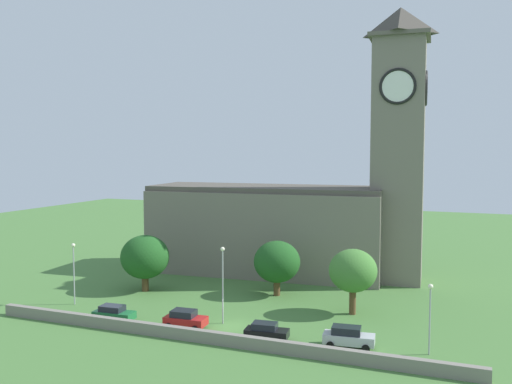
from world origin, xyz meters
The scene contains 13 objects.
ground_plane centered at (0.00, 15.00, 0.00)m, with size 200.00×200.00×0.00m, color #477538.
church centered at (-0.94, 25.00, 9.21)m, with size 38.93×13.91×35.93m.
quay_barrier centered at (0.00, -5.02, 0.57)m, with size 47.60×0.70×1.13m, color gray.
car_green centered at (-11.92, -2.80, 0.83)m, with size 4.34×2.28×1.64m.
car_red centered at (-4.06, -1.97, 0.90)m, with size 4.25×2.49×1.78m.
car_black centered at (4.63, -2.33, 0.82)m, with size 4.19×2.43×1.63m.
car_silver centered at (12.07, -1.37, 0.95)m, with size 4.69×2.45×1.87m.
streetlamp_west_end centered at (-19.83, 0.78, 4.68)m, with size 0.44×0.44×7.01m.
streetlamp_west_mid centered at (-1.19, 0.67, 5.15)m, with size 0.44×0.44×7.84m.
streetlamp_central centered at (18.92, -0.60, 4.20)m, with size 0.44×0.44×6.18m.
tree_churchyard centered at (10.35, 8.69, 4.69)m, with size 5.12×5.12×7.03m.
tree_riverside_east centered at (-15.66, 8.89, 4.27)m, with size 6.00×6.00×6.99m.
tree_riverside_west centered at (0.27, 12.91, 4.10)m, with size 5.59×5.59×6.64m.
Camera 1 is at (22.28, -49.42, 17.62)m, focal length 39.12 mm.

